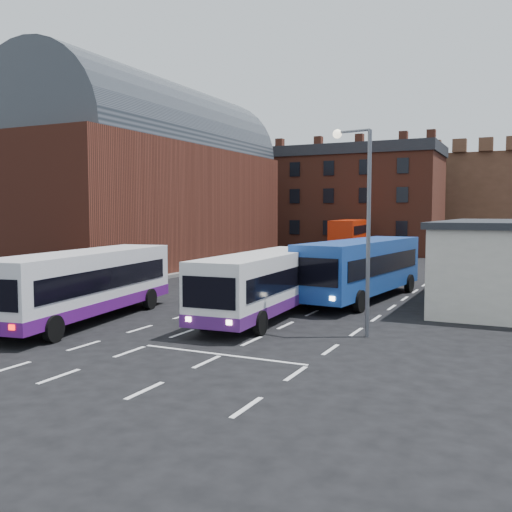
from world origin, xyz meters
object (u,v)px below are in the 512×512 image
at_px(bus_red_double, 349,239).
at_px(street_lamp, 362,211).
at_px(bus_blue, 362,265).
at_px(pedestrian_beige, 41,305).
at_px(bus_white_inbound, 264,280).
at_px(bus_white_outbound, 85,280).

distance_m(bus_red_double, street_lamp, 33.89).
bearing_deg(bus_blue, pedestrian_beige, 56.92).
bearing_deg(pedestrian_beige, bus_blue, -153.96).
height_order(bus_white_inbound, bus_red_double, bus_red_double).
xyz_separation_m(bus_white_outbound, bus_blue, (9.17, 10.99, 0.11)).
height_order(bus_blue, pedestrian_beige, bus_blue).
distance_m(bus_white_outbound, street_lamp, 12.07).
bearing_deg(bus_white_outbound, bus_red_double, 78.67).
bearing_deg(bus_red_double, bus_blue, 101.10).
relative_size(bus_blue, street_lamp, 1.52).
bearing_deg(pedestrian_beige, bus_red_double, -118.98).
xyz_separation_m(bus_blue, bus_red_double, (-7.59, 23.50, 0.21)).
bearing_deg(pedestrian_beige, bus_white_outbound, -147.99).
relative_size(bus_white_outbound, bus_blue, 0.94).
bearing_deg(bus_white_inbound, street_lamp, 157.03).
height_order(bus_blue, street_lamp, street_lamp).
xyz_separation_m(bus_white_inbound, bus_blue, (2.51, 7.04, 0.19)).
relative_size(bus_blue, pedestrian_beige, 6.90).
distance_m(street_lamp, pedestrian_beige, 13.60).
bearing_deg(bus_white_inbound, bus_red_double, -83.47).
distance_m(bus_white_outbound, bus_blue, 14.31).
bearing_deg(street_lamp, bus_white_outbound, -169.25).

